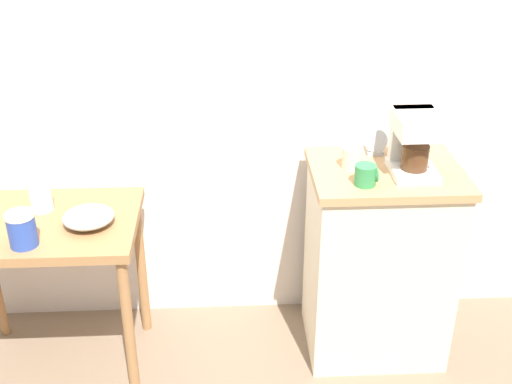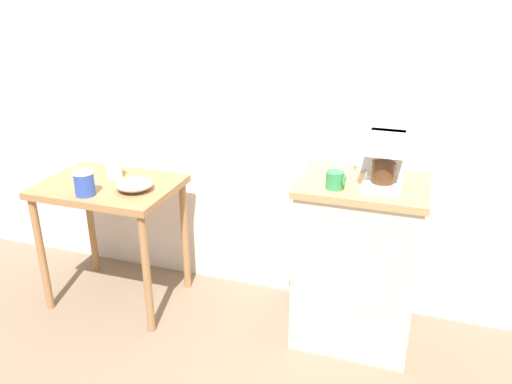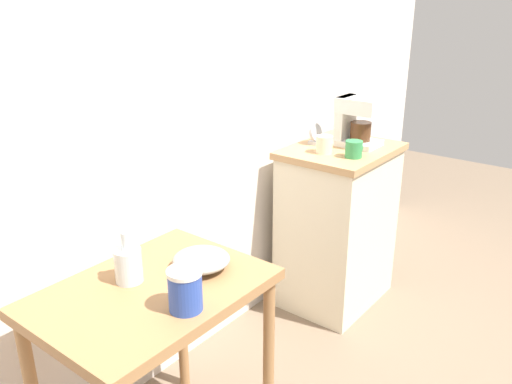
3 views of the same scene
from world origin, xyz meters
name	(u,v)px [view 1 (image 1 of 3)]	position (x,y,z in m)	size (l,w,h in m)	color
ground_plane	(215,356)	(0.00, 0.00, 0.00)	(8.00, 8.00, 0.00)	#7A6651
back_wall	(229,34)	(0.10, 0.42, 1.40)	(4.40, 0.10, 2.80)	silver
wooden_table	(46,244)	(-0.68, -0.02, 0.65)	(0.77, 0.56, 0.76)	#9E7044
kitchen_counter	(378,261)	(0.74, 0.07, 0.46)	(0.63, 0.49, 0.92)	beige
bowl_stoneware	(88,217)	(-0.48, -0.06, 0.80)	(0.21, 0.21, 0.06)	#9E998C
glass_carafe_vase	(40,196)	(-0.70, 0.07, 0.83)	(0.09, 0.09, 0.18)	silver
canister_enamel	(22,229)	(-0.70, -0.20, 0.83)	(0.11, 0.11, 0.14)	#2D4CAD
coffee_maker	(415,140)	(0.83, 0.04, 1.06)	(0.18, 0.22, 0.26)	white
mug_tall_green	(366,175)	(0.62, -0.07, 0.96)	(0.09, 0.09, 0.09)	#338C4C
mug_small_cream	(353,158)	(0.60, 0.09, 0.96)	(0.09, 0.09, 0.09)	beige
table_clock	(375,143)	(0.72, 0.22, 0.97)	(0.10, 0.05, 0.12)	#B2B5BA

